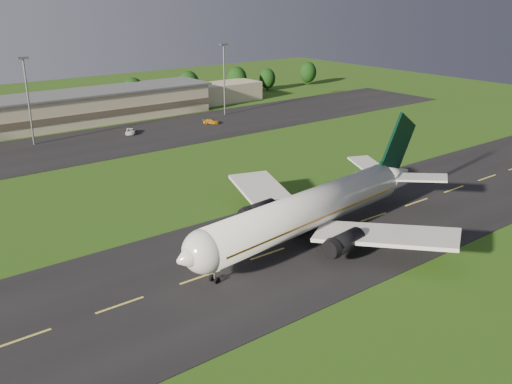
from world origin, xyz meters
TOP-DOWN VIEW (x-y plane):
  - ground at (0.00, 0.00)m, footprint 360.00×360.00m
  - taxiway at (0.00, 0.00)m, footprint 220.00×30.00m
  - apron at (0.00, 72.00)m, footprint 260.00×30.00m
  - airliner at (19.00, 0.10)m, footprint 51.19×41.87m
  - terminal at (6.40, 96.18)m, footprint 145.00×16.00m
  - light_mast_centre at (5.00, 80.00)m, footprint 2.40×1.20m
  - light_mast_east at (60.00, 80.00)m, footprint 2.40×1.20m
  - tree_line at (27.27, 105.81)m, footprint 202.12×9.14m
  - service_vehicle_c at (27.59, 75.34)m, footprint 4.51×5.36m
  - service_vehicle_d at (50.08, 72.32)m, footprint 4.59×4.18m

SIDE VIEW (x-z plane):
  - ground at x=0.00m, z-range 0.00..0.00m
  - taxiway at x=0.00m, z-range 0.00..0.10m
  - apron at x=0.00m, z-range 0.00..0.10m
  - service_vehicle_d at x=50.08m, z-range 0.10..1.39m
  - service_vehicle_c at x=27.59m, z-range 0.10..1.46m
  - terminal at x=6.40m, z-range -0.21..8.19m
  - airliner at x=19.00m, z-range -3.13..12.45m
  - tree_line at x=27.27m, z-range 0.00..9.99m
  - light_mast_centre at x=5.00m, z-range 2.56..22.91m
  - light_mast_east at x=60.00m, z-range 2.56..22.91m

